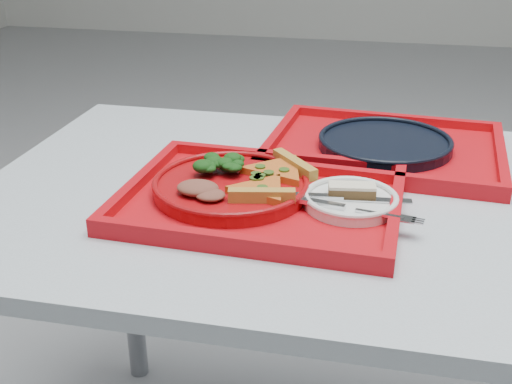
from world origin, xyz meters
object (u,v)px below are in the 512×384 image
(dessert_bar, at_px, (352,190))
(tray_main, at_px, (262,201))
(tray_far, at_px, (384,151))
(navy_plate, at_px, (385,144))
(dinner_plate, at_px, (231,188))

(dessert_bar, bearing_deg, tray_main, 174.85)
(tray_far, height_order, dessert_bar, dessert_bar)
(tray_main, relative_size, navy_plate, 1.73)
(tray_main, distance_m, dinner_plate, 0.06)
(dinner_plate, bearing_deg, dessert_bar, -0.63)
(tray_far, relative_size, dessert_bar, 5.77)
(dinner_plate, xyz_separation_m, dessert_bar, (0.20, -0.00, 0.02))
(tray_far, xyz_separation_m, dessert_bar, (-0.04, -0.27, 0.03))
(dinner_plate, height_order, navy_plate, dinner_plate)
(tray_far, bearing_deg, tray_main, -120.35)
(navy_plate, xyz_separation_m, dessert_bar, (-0.04, -0.27, 0.02))
(tray_main, distance_m, tray_far, 0.34)
(dessert_bar, bearing_deg, tray_far, 72.32)
(tray_main, distance_m, dessert_bar, 0.15)
(tray_far, bearing_deg, dinner_plate, -128.43)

